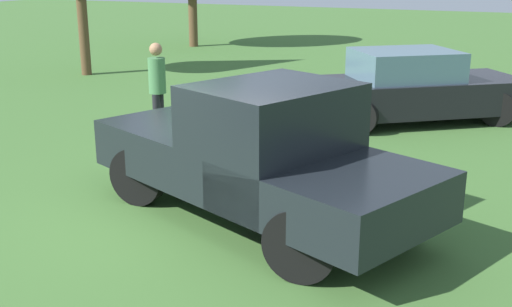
{
  "coord_description": "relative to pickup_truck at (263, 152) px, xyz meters",
  "views": [
    {
      "loc": [
        3.84,
        -6.83,
        3.21
      ],
      "look_at": [
        0.65,
        0.16,
        0.9
      ],
      "focal_mm": 44.49,
      "sensor_mm": 36.0,
      "label": 1
    }
  ],
  "objects": [
    {
      "name": "sedan_far",
      "position": [
        0.61,
        6.3,
        -0.24
      ],
      "size": [
        4.73,
        4.22,
        1.5
      ],
      "rotation": [
        0.0,
        0.0,
        0.65
      ],
      "color": "black",
      "rests_on": "ground_plane"
    },
    {
      "name": "pickup_truck",
      "position": [
        0.0,
        0.0,
        0.0
      ],
      "size": [
        5.13,
        3.56,
        1.83
      ],
      "rotation": [
        0.0,
        0.0,
        2.75
      ],
      "color": "black",
      "rests_on": "ground_plane"
    },
    {
      "name": "ground_plane",
      "position": [
        -0.77,
        -0.11,
        -0.95
      ],
      "size": [
        80.0,
        80.0,
        0.0
      ],
      "primitive_type": "plane",
      "color": "#3D662D"
    },
    {
      "name": "person_visitor",
      "position": [
        -3.45,
        2.93,
        0.09
      ],
      "size": [
        0.38,
        0.38,
        1.81
      ],
      "rotation": [
        0.0,
        0.0,
        0.19
      ],
      "color": "black",
      "rests_on": "ground_plane"
    }
  ]
}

